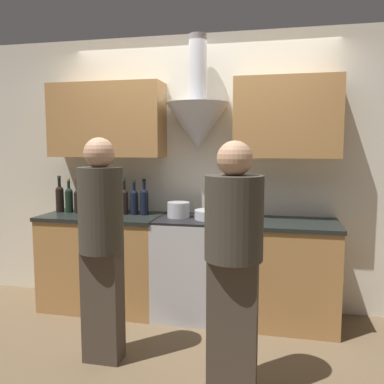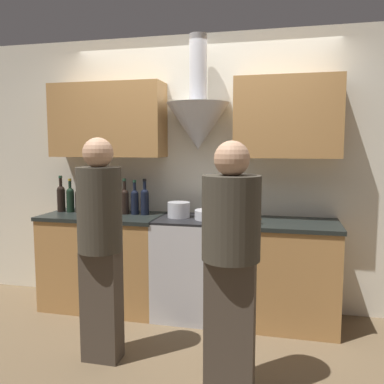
{
  "view_description": "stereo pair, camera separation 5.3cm",
  "coord_description": "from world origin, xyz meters",
  "px_view_note": "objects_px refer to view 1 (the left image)",
  "views": [
    {
      "loc": [
        0.76,
        -3.24,
        1.55
      ],
      "look_at": [
        0.0,
        0.21,
        1.15
      ],
      "focal_mm": 38.0,
      "sensor_mm": 36.0,
      "label": 1
    },
    {
      "loc": [
        0.81,
        -3.23,
        1.55
      ],
      "look_at": [
        0.0,
        0.21,
        1.15
      ],
      "focal_mm": 38.0,
      "sensor_mm": 36.0,
      "label": 2
    }
  ],
  "objects_px": {
    "wine_bottle_2": "(78,200)",
    "wine_bottle_6": "(114,200)",
    "stock_pot": "(179,210)",
    "wine_bottle_0": "(60,197)",
    "wine_bottle_1": "(69,199)",
    "wine_bottle_7": "(124,200)",
    "person_foreground_left": "(101,239)",
    "wine_bottle_4": "(96,199)",
    "wine_bottle_5": "(104,199)",
    "stove_range": "(194,266)",
    "wine_bottle_9": "(144,200)",
    "wine_bottle_3": "(87,199)",
    "wine_bottle_8": "(134,201)",
    "orange_fruit": "(257,219)",
    "mixing_bowl": "(211,215)",
    "person_foreground_right": "(233,259)"
  },
  "relations": [
    {
      "from": "wine_bottle_2",
      "to": "wine_bottle_7",
      "type": "bearing_deg",
      "value": 1.53
    },
    {
      "from": "wine_bottle_5",
      "to": "wine_bottle_7",
      "type": "distance_m",
      "value": 0.21
    },
    {
      "from": "wine_bottle_5",
      "to": "wine_bottle_6",
      "type": "distance_m",
      "value": 0.1
    },
    {
      "from": "wine_bottle_0",
      "to": "stock_pot",
      "type": "bearing_deg",
      "value": -2.16
    },
    {
      "from": "wine_bottle_5",
      "to": "wine_bottle_8",
      "type": "height_order",
      "value": "wine_bottle_5"
    },
    {
      "from": "wine_bottle_6",
      "to": "wine_bottle_7",
      "type": "height_order",
      "value": "wine_bottle_6"
    },
    {
      "from": "wine_bottle_4",
      "to": "wine_bottle_6",
      "type": "distance_m",
      "value": 0.19
    },
    {
      "from": "stock_pot",
      "to": "stove_range",
      "type": "bearing_deg",
      "value": -5.72
    },
    {
      "from": "wine_bottle_6",
      "to": "wine_bottle_9",
      "type": "height_order",
      "value": "wine_bottle_6"
    },
    {
      "from": "wine_bottle_3",
      "to": "wine_bottle_0",
      "type": "bearing_deg",
      "value": 177.27
    },
    {
      "from": "stock_pot",
      "to": "orange_fruit",
      "type": "height_order",
      "value": "stock_pot"
    },
    {
      "from": "stock_pot",
      "to": "wine_bottle_0",
      "type": "bearing_deg",
      "value": 177.84
    },
    {
      "from": "wine_bottle_2",
      "to": "wine_bottle_4",
      "type": "xyz_separation_m",
      "value": [
        0.18,
        0.02,
        0.0
      ]
    },
    {
      "from": "wine_bottle_3",
      "to": "person_foreground_left",
      "type": "distance_m",
      "value": 1.16
    },
    {
      "from": "wine_bottle_5",
      "to": "mixing_bowl",
      "type": "height_order",
      "value": "wine_bottle_5"
    },
    {
      "from": "wine_bottle_0",
      "to": "stock_pot",
      "type": "distance_m",
      "value": 1.23
    },
    {
      "from": "wine_bottle_7",
      "to": "wine_bottle_6",
      "type": "bearing_deg",
      "value": 176.71
    },
    {
      "from": "wine_bottle_5",
      "to": "wine_bottle_1",
      "type": "bearing_deg",
      "value": 179.17
    },
    {
      "from": "wine_bottle_1",
      "to": "person_foreground_left",
      "type": "height_order",
      "value": "person_foreground_left"
    },
    {
      "from": "orange_fruit",
      "to": "person_foreground_right",
      "type": "relative_size",
      "value": 0.05
    },
    {
      "from": "wine_bottle_7",
      "to": "mixing_bowl",
      "type": "height_order",
      "value": "wine_bottle_7"
    },
    {
      "from": "wine_bottle_8",
      "to": "person_foreground_right",
      "type": "xyz_separation_m",
      "value": [
        1.09,
        -1.21,
        -0.17
      ]
    },
    {
      "from": "wine_bottle_2",
      "to": "wine_bottle_6",
      "type": "bearing_deg",
      "value": 2.86
    },
    {
      "from": "wine_bottle_1",
      "to": "wine_bottle_7",
      "type": "bearing_deg",
      "value": 0.46
    },
    {
      "from": "wine_bottle_6",
      "to": "stock_pot",
      "type": "height_order",
      "value": "wine_bottle_6"
    },
    {
      "from": "wine_bottle_5",
      "to": "wine_bottle_8",
      "type": "bearing_deg",
      "value": 3.2
    },
    {
      "from": "wine_bottle_9",
      "to": "mixing_bowl",
      "type": "relative_size",
      "value": 1.18
    },
    {
      "from": "wine_bottle_5",
      "to": "person_foreground_left",
      "type": "distance_m",
      "value": 1.09
    },
    {
      "from": "wine_bottle_4",
      "to": "wine_bottle_5",
      "type": "distance_m",
      "value": 0.09
    },
    {
      "from": "stove_range",
      "to": "person_foreground_right",
      "type": "xyz_separation_m",
      "value": [
        0.49,
        -1.14,
        0.42
      ]
    },
    {
      "from": "wine_bottle_2",
      "to": "wine_bottle_8",
      "type": "distance_m",
      "value": 0.57
    },
    {
      "from": "wine_bottle_4",
      "to": "person_foreground_right",
      "type": "bearing_deg",
      "value": -39.18
    },
    {
      "from": "person_foreground_left",
      "to": "stock_pot",
      "type": "bearing_deg",
      "value": 71.25
    },
    {
      "from": "person_foreground_left",
      "to": "person_foreground_right",
      "type": "bearing_deg",
      "value": -11.89
    },
    {
      "from": "wine_bottle_9",
      "to": "orange_fruit",
      "type": "height_order",
      "value": "wine_bottle_9"
    },
    {
      "from": "wine_bottle_4",
      "to": "wine_bottle_5",
      "type": "height_order",
      "value": "wine_bottle_5"
    },
    {
      "from": "wine_bottle_4",
      "to": "orange_fruit",
      "type": "distance_m",
      "value": 1.58
    },
    {
      "from": "wine_bottle_9",
      "to": "person_foreground_left",
      "type": "relative_size",
      "value": 0.21
    },
    {
      "from": "wine_bottle_9",
      "to": "orange_fruit",
      "type": "xyz_separation_m",
      "value": [
        1.07,
        -0.22,
        -0.1
      ]
    },
    {
      "from": "wine_bottle_2",
      "to": "wine_bottle_5",
      "type": "height_order",
      "value": "wine_bottle_5"
    },
    {
      "from": "stove_range",
      "to": "wine_bottle_7",
      "type": "height_order",
      "value": "wine_bottle_7"
    },
    {
      "from": "stock_pot",
      "to": "mixing_bowl",
      "type": "xyz_separation_m",
      "value": [
        0.3,
        -0.03,
        -0.03
      ]
    },
    {
      "from": "orange_fruit",
      "to": "wine_bottle_4",
      "type": "bearing_deg",
      "value": 172.13
    },
    {
      "from": "wine_bottle_3",
      "to": "wine_bottle_8",
      "type": "xyz_separation_m",
      "value": [
        0.48,
        0.02,
        -0.0
      ]
    },
    {
      "from": "wine_bottle_3",
      "to": "wine_bottle_5",
      "type": "xyz_separation_m",
      "value": [
        0.17,
        0.01,
        0.0
      ]
    },
    {
      "from": "stove_range",
      "to": "person_foreground_left",
      "type": "height_order",
      "value": "person_foreground_left"
    },
    {
      "from": "wine_bottle_1",
      "to": "wine_bottle_3",
      "type": "xyz_separation_m",
      "value": [
        0.2,
        -0.01,
        0.0
      ]
    },
    {
      "from": "wine_bottle_0",
      "to": "person_foreground_left",
      "type": "relative_size",
      "value": 0.22
    },
    {
      "from": "wine_bottle_5",
      "to": "orange_fruit",
      "type": "height_order",
      "value": "wine_bottle_5"
    },
    {
      "from": "stove_range",
      "to": "person_foreground_left",
      "type": "relative_size",
      "value": 0.56
    }
  ]
}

